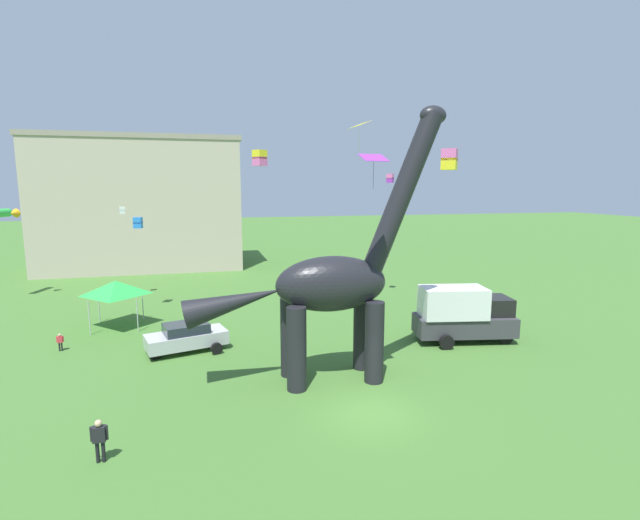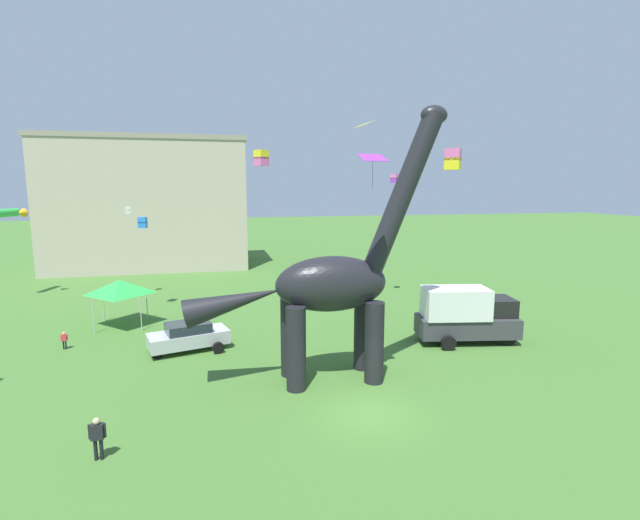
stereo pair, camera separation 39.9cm
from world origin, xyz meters
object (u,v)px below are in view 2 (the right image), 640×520
(dinosaur_sculpture, at_px, (330,284))
(person_vendor_side, at_px, (510,310))
(person_photographer, at_px, (64,339))
(festival_canopy_tent, at_px, (120,287))
(kite_high_right, at_px, (453,159))
(kite_mid_left, at_px, (363,125))
(kite_far_right, at_px, (373,158))
(kite_mid_center, at_px, (9,213))
(kite_high_left, at_px, (394,178))
(person_watching_child, at_px, (97,434))
(kite_mid_right, at_px, (261,158))
(kite_near_low, at_px, (128,210))
(parked_sedan_left, at_px, (189,336))
(kite_apex, at_px, (143,222))
(parked_box_truck, at_px, (466,314))

(dinosaur_sculpture, relative_size, person_vendor_side, 7.95)
(person_photographer, xyz_separation_m, festival_canopy_tent, (2.28, 3.93, 1.95))
(kite_high_right, bearing_deg, person_photographer, -179.88)
(kite_mid_left, bearing_deg, kite_far_right, -106.71)
(kite_mid_center, bearing_deg, person_photographer, -62.15)
(dinosaur_sculpture, relative_size, kite_high_right, 9.60)
(dinosaur_sculpture, xyz_separation_m, person_photographer, (-13.22, 7.08, -3.90))
(person_photographer, distance_m, kite_high_left, 24.43)
(person_watching_child, height_order, kite_mid_left, kite_mid_left)
(person_vendor_side, height_order, kite_high_left, kite_high_left)
(person_vendor_side, xyz_separation_m, kite_high_left, (-4.86, 8.16, 8.52))
(kite_mid_right, bearing_deg, festival_canopy_tent, 141.99)
(kite_mid_center, bearing_deg, person_vendor_side, -24.19)
(festival_canopy_tent, relative_size, kite_near_low, 5.87)
(person_watching_child, distance_m, festival_canopy_tent, 15.82)
(dinosaur_sculpture, bearing_deg, festival_canopy_tent, 153.81)
(person_watching_child, height_order, person_vendor_side, person_vendor_side)
(parked_sedan_left, height_order, kite_near_low, kite_near_low)
(kite_apex, bearing_deg, festival_canopy_tent, -106.77)
(parked_box_truck, bearing_deg, kite_mid_center, 159.38)
(person_watching_child, bearing_deg, kite_near_low, 0.85)
(parked_box_truck, distance_m, kite_far_right, 12.59)
(kite_high_left, relative_size, kite_mid_left, 0.31)
(kite_apex, bearing_deg, person_watching_child, -87.30)
(person_watching_child, relative_size, kite_near_low, 2.72)
(person_watching_child, relative_size, person_vendor_side, 0.93)
(festival_canopy_tent, bearing_deg, kite_far_right, -47.88)
(kite_high_left, distance_m, kite_mid_center, 30.00)
(person_photographer, bearing_deg, kite_mid_right, -12.68)
(person_vendor_side, relative_size, kite_high_left, 2.34)
(kite_high_left, xyz_separation_m, kite_mid_left, (-3.09, -1.64, 3.65))
(dinosaur_sculpture, relative_size, parked_sedan_left, 2.75)
(dinosaur_sculpture, height_order, kite_mid_right, dinosaur_sculpture)
(kite_high_right, bearing_deg, kite_high_left, 100.09)
(kite_mid_center, bearing_deg, festival_canopy_tent, -45.82)
(parked_sedan_left, relative_size, kite_mid_left, 2.10)
(person_photographer, height_order, kite_mid_center, kite_mid_center)
(kite_mid_center, relative_size, kite_high_right, 1.88)
(kite_mid_center, bearing_deg, kite_near_low, -13.13)
(person_watching_child, xyz_separation_m, kite_near_low, (-2.53, 23.34, 6.14))
(dinosaur_sculpture, height_order, parked_box_truck, dinosaur_sculpture)
(person_photographer, xyz_separation_m, kite_near_low, (1.74, 11.67, 6.43))
(person_watching_child, distance_m, kite_apex, 19.97)
(festival_canopy_tent, bearing_deg, kite_mid_left, 3.94)
(kite_high_right, bearing_deg, parked_box_truck, -103.21)
(festival_canopy_tent, bearing_deg, kite_near_low, 94.01)
(kite_near_low, bearing_deg, kite_far_right, -59.13)
(dinosaur_sculpture, xyz_separation_m, kite_far_right, (1.11, -2.31, 5.44))
(kite_near_low, relative_size, kite_far_right, 0.39)
(kite_high_left, bearing_deg, kite_near_low, 166.08)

